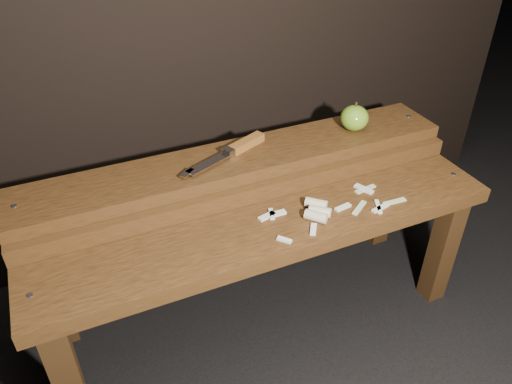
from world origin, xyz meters
name	(u,v)px	position (x,y,z in m)	size (l,w,h in m)	color
ground	(264,325)	(0.00, 0.00, 0.00)	(60.00, 60.00, 0.00)	black
bench_front_tier	(276,249)	(0.00, -0.06, 0.35)	(1.20, 0.20, 0.42)	#341E0D
bench_rear_tier	(240,183)	(0.00, 0.17, 0.41)	(1.20, 0.21, 0.50)	#341E0D
apple	(354,118)	(0.36, 0.17, 0.54)	(0.08, 0.08, 0.09)	olive
knife	(237,148)	(0.00, 0.19, 0.51)	(0.27, 0.13, 0.03)	brown
apple_scraps	(323,210)	(0.13, -0.05, 0.43)	(0.39, 0.15, 0.03)	beige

